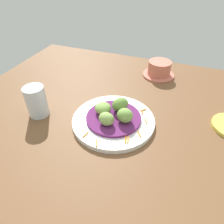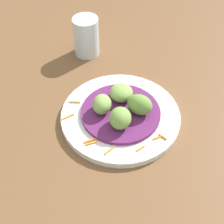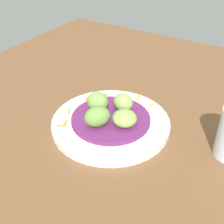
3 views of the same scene
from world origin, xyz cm
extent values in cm
cube|color=brown|center=(0.00, 0.00, 1.00)|extent=(110.00, 110.00, 2.00)
cylinder|color=white|center=(3.24, -2.35, 2.77)|extent=(26.12, 26.12, 1.54)
cylinder|color=#60235B|center=(3.24, -2.35, 3.99)|extent=(17.35, 17.35, 0.90)
cylinder|color=orange|center=(-4.08, -9.36, 3.74)|extent=(2.45, 0.81, 0.40)
cylinder|color=orange|center=(-6.36, 2.74, 3.74)|extent=(2.61, 0.93, 0.40)
cylinder|color=orange|center=(-8.19, -1.44, 3.74)|extent=(2.83, 1.49, 0.40)
cylinder|color=orange|center=(-3.66, -8.56, 3.74)|extent=(3.71, 1.19, 0.40)
cylinder|color=orange|center=(-0.79, -11.80, 3.74)|extent=(2.10, 1.58, 0.40)
cylinder|color=orange|center=(9.53, -10.14, 3.74)|extent=(2.05, 0.96, 0.40)
cylinder|color=orange|center=(10.61, -10.14, 3.74)|extent=(1.51, 1.85, 0.40)
cylinder|color=orange|center=(5.48, -12.27, 3.74)|extent=(2.01, 1.21, 0.40)
ellipsoid|color=olive|center=(7.15, -3.17, 6.69)|extent=(6.93, 6.65, 4.50)
ellipsoid|color=#84A851|center=(4.07, 1.56, 6.14)|extent=(5.43, 5.44, 3.41)
ellipsoid|color=#84A851|center=(-0.67, -1.52, 6.42)|extent=(5.21, 5.76, 3.97)
ellipsoid|color=#759E47|center=(2.41, -6.25, 6.68)|extent=(5.67, 5.92, 4.48)
camera|label=1|loc=(-42.92, -19.02, 45.72)|focal=32.73mm
camera|label=2|loc=(-6.45, -50.06, 57.17)|focal=53.22mm
camera|label=3|loc=(48.67, 25.97, 42.99)|focal=48.36mm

